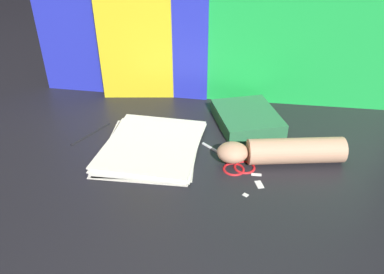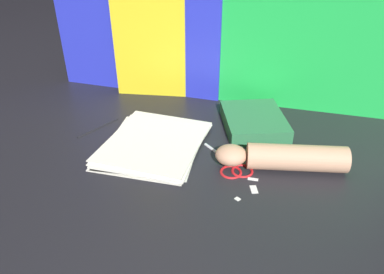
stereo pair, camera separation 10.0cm
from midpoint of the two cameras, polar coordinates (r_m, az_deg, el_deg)
The scene contains 12 objects.
ground_plane at distance 1.02m, azimuth -0.09°, elevation -3.36°, with size 6.00×6.00×0.00m, color black.
backdrop_panel_left at distance 1.33m, azimuth -6.45°, elevation 17.12°, with size 0.60×0.04×0.51m.
backdrop_panel_center at distance 1.26m, azimuth 3.05°, elevation 17.99°, with size 0.56×0.10×0.57m.
backdrop_panel_right at distance 1.24m, azimuth 19.18°, elevation 16.57°, with size 0.82×0.02×0.59m.
paper_stack at distance 1.07m, azimuth -3.27°, elevation -1.11°, with size 0.29×0.32×0.02m.
book_closed at distance 1.17m, azimuth 11.84°, elevation 2.27°, with size 0.24×0.26×0.04m.
scissors at distance 1.00m, azimuth 9.32°, elevation -4.27°, with size 0.17×0.19×0.01m.
hand_forearm at distance 1.01m, azimuth 16.51°, elevation -3.06°, with size 0.34×0.13×0.07m.
paper_scrap_near at distance 0.97m, azimuth 12.23°, elevation -6.40°, with size 0.03×0.01×0.00m.
paper_scrap_mid at distance 0.90m, azimuth 10.17°, elevation -9.37°, with size 0.02×0.02×0.00m.
paper_scrap_far at distance 0.94m, azimuth 12.48°, elevation -7.90°, with size 0.03×0.03×0.00m.
pen at distance 1.18m, azimuth -11.77°, elevation 1.43°, with size 0.07×0.14×0.01m.
Camera 2 is at (0.26, -0.79, 0.59)m, focal length 35.00 mm.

